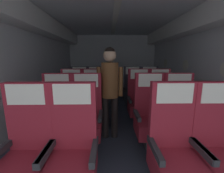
{
  "coord_description": "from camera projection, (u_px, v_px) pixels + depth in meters",
  "views": [
    {
      "loc": [
        -0.14,
        0.25,
        1.38
      ],
      "look_at": [
        -0.08,
        3.25,
        0.78
      ],
      "focal_mm": 23.32,
      "sensor_mm": 36.0,
      "label": 1
    }
  ],
  "objects": [
    {
      "name": "seat_b_left_aisle",
      "position": [
        87.0,
        118.0,
        2.22
      ],
      "size": [
        0.48,
        0.47,
        1.15
      ],
      "color": "#38383D",
      "rests_on": "ground"
    },
    {
      "name": "seat_a_left_aisle",
      "position": [
        73.0,
        152.0,
        1.41
      ],
      "size": [
        0.48,
        0.47,
        1.15
      ],
      "color": "#38383D",
      "rests_on": "ground"
    },
    {
      "name": "fuselage_shell",
      "position": [
        116.0,
        43.0,
        3.1
      ],
      "size": [
        3.65,
        6.43,
        2.33
      ],
      "color": "silver",
      "rests_on": "ground"
    },
    {
      "name": "seat_c_left_window",
      "position": [
        72.0,
        101.0,
        3.04
      ],
      "size": [
        0.48,
        0.47,
        1.15
      ],
      "color": "#38383D",
      "rests_on": "ground"
    },
    {
      "name": "seat_a_right_window",
      "position": [
        174.0,
        150.0,
        1.44
      ],
      "size": [
        0.48,
        0.47,
        1.15
      ],
      "color": "#38383D",
      "rests_on": "ground"
    },
    {
      "name": "seat_d_left_window",
      "position": [
        80.0,
        92.0,
        3.86
      ],
      "size": [
        0.48,
        0.47,
        1.15
      ],
      "color": "#38383D",
      "rests_on": "ground"
    },
    {
      "name": "seat_b_right_window",
      "position": [
        150.0,
        117.0,
        2.25
      ],
      "size": [
        0.48,
        0.47,
        1.15
      ],
      "color": "#38383D",
      "rests_on": "ground"
    },
    {
      "name": "seat_b_left_window",
      "position": [
        58.0,
        118.0,
        2.21
      ],
      "size": [
        0.48,
        0.47,
        1.15
      ],
      "color": "#38383D",
      "rests_on": "ground"
    },
    {
      "name": "seat_c_right_window",
      "position": [
        139.0,
        101.0,
        3.07
      ],
      "size": [
        0.48,
        0.47,
        1.15
      ],
      "color": "#38383D",
      "rests_on": "ground"
    },
    {
      "name": "seat_b_right_aisle",
      "position": [
        179.0,
        117.0,
        2.25
      ],
      "size": [
        0.48,
        0.47,
        1.15
      ],
      "color": "#38383D",
      "rests_on": "ground"
    },
    {
      "name": "ground",
      "position": [
        116.0,
        123.0,
        3.16
      ],
      "size": [
        3.77,
        6.78,
        0.02
      ],
      "primitive_type": "cube",
      "color": "#2D3342"
    },
    {
      "name": "seat_d_left_aisle",
      "position": [
        96.0,
        92.0,
        3.87
      ],
      "size": [
        0.48,
        0.47,
        1.15
      ],
      "color": "#38383D",
      "rests_on": "ground"
    },
    {
      "name": "seat_a_right_aisle",
      "position": [
        218.0,
        150.0,
        1.44
      ],
      "size": [
        0.48,
        0.47,
        1.15
      ],
      "color": "#38383D",
      "rests_on": "ground"
    },
    {
      "name": "seat_c_left_aisle",
      "position": [
        93.0,
        101.0,
        3.06
      ],
      "size": [
        0.48,
        0.47,
        1.15
      ],
      "color": "#38383D",
      "rests_on": "ground"
    },
    {
      "name": "seat_a_left_window",
      "position": [
        27.0,
        153.0,
        1.4
      ],
      "size": [
        0.48,
        0.47,
        1.15
      ],
      "color": "#38383D",
      "rests_on": "ground"
    },
    {
      "name": "seat_d_right_window",
      "position": [
        132.0,
        92.0,
        3.91
      ],
      "size": [
        0.48,
        0.47,
        1.15
      ],
      "color": "#38383D",
      "rests_on": "ground"
    },
    {
      "name": "seat_c_right_aisle",
      "position": [
        160.0,
        101.0,
        3.08
      ],
      "size": [
        0.48,
        0.47,
        1.15
      ],
      "color": "#38383D",
      "rests_on": "ground"
    },
    {
      "name": "flight_attendant",
      "position": [
        110.0,
        84.0,
        2.4
      ],
      "size": [
        0.43,
        0.28,
        1.54
      ],
      "rotation": [
        0.0,
        0.0,
        2.87
      ],
      "color": "black",
      "rests_on": "ground"
    },
    {
      "name": "seat_d_right_aisle",
      "position": [
        149.0,
        92.0,
        3.91
      ],
      "size": [
        0.48,
        0.47,
        1.15
      ],
      "color": "#38383D",
      "rests_on": "ground"
    }
  ]
}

